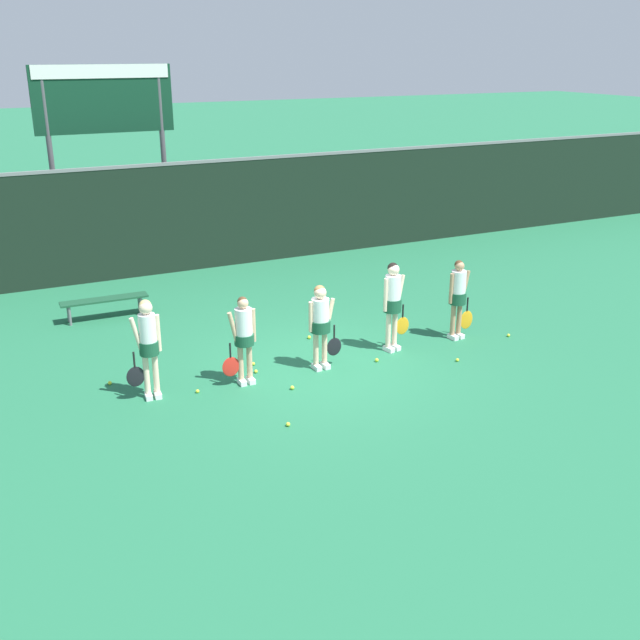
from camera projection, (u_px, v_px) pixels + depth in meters
name	position (u px, v px, depth m)	size (l,w,h in m)	color
ground_plane	(321.00, 365.00, 14.10)	(140.00, 140.00, 0.00)	#216642
fence_windscreen	(200.00, 215.00, 19.78)	(60.00, 0.08, 2.90)	black
scoreboard	(105.00, 113.00, 19.45)	(3.58, 0.15, 5.24)	#515156
bench_courtside	(105.00, 301.00, 16.40)	(1.88, 0.40, 0.47)	#19472D
player_0	(148.00, 341.00, 12.47)	(0.63, 0.33, 1.75)	beige
player_1	(244.00, 334.00, 13.05)	(0.65, 0.35, 1.61)	tan
player_2	(321.00, 320.00, 13.67)	(0.67, 0.38, 1.61)	beige
player_3	(393.00, 299.00, 14.47)	(0.64, 0.35, 1.79)	beige
player_4	(458.00, 294.00, 15.12)	(0.64, 0.35, 1.65)	tan
tennis_ball_0	(292.00, 388.00, 13.10)	(0.07, 0.07, 0.07)	#CCE033
tennis_ball_1	(377.00, 360.00, 14.25)	(0.07, 0.07, 0.07)	#CCE033
tennis_ball_2	(508.00, 335.00, 15.49)	(0.06, 0.06, 0.06)	#CCE033
tennis_ball_3	(288.00, 424.00, 11.83)	(0.07, 0.07, 0.07)	#CCE033
tennis_ball_4	(256.00, 371.00, 13.76)	(0.07, 0.07, 0.07)	#CCE033
tennis_ball_5	(110.00, 383.00, 13.29)	(0.07, 0.07, 0.07)	#CCE033
tennis_ball_6	(309.00, 337.00, 15.37)	(0.07, 0.07, 0.07)	#CCE033
tennis_ball_7	(457.00, 360.00, 14.27)	(0.06, 0.06, 0.06)	#CCE033
tennis_ball_8	(253.00, 364.00, 14.09)	(0.07, 0.07, 0.07)	#CCE033
tennis_ball_9	(198.00, 391.00, 12.97)	(0.06, 0.06, 0.06)	#CCE033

